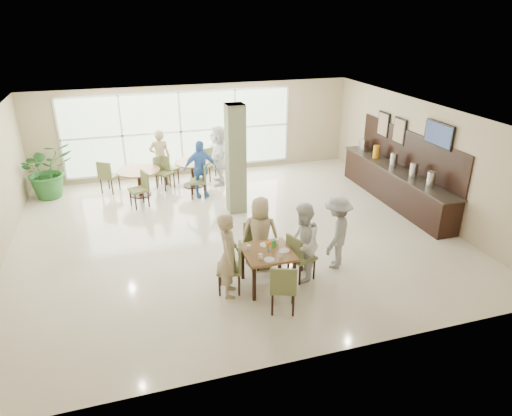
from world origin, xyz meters
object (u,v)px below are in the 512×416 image
object	(u,v)px
teen_far	(260,233)
adult_standing	(160,158)
main_table	(268,256)
round_table_right	(192,168)
adult_a	(200,169)
adult_b	(219,155)
teen_standing	(337,232)
buffet_counter	(396,183)
teen_left	(229,255)
teen_right	(303,243)
potted_plant	(47,170)
round_table_left	(139,175)

from	to	relation	value
teen_far	adult_standing	xyz separation A→B (m)	(-1.39, 5.43, 0.08)
main_table	round_table_right	bearing A→B (deg)	94.26
adult_a	adult_b	bearing A→B (deg)	45.25
main_table	teen_standing	distance (m)	1.60
main_table	adult_b	distance (m)	5.80
buffet_counter	adult_a	distance (m)	5.38
adult_a	teen_left	bearing A→B (deg)	-99.96
teen_right	adult_a	world-z (taller)	adult_a
main_table	teen_standing	bearing A→B (deg)	11.09
buffet_counter	teen_left	distance (m)	6.17
buffet_counter	potted_plant	world-z (taller)	buffet_counter
teen_far	teen_standing	bearing A→B (deg)	-172.67
main_table	adult_standing	world-z (taller)	adult_standing
adult_b	adult_standing	distance (m)	1.73
round_table_right	adult_a	bearing A→B (deg)	-85.11
adult_b	adult_standing	size ratio (longest dim) A/B	1.05
adult_b	potted_plant	bearing A→B (deg)	-82.63
main_table	adult_a	xyz separation A→B (m)	(-0.36, 4.90, 0.15)
round_table_right	teen_left	world-z (taller)	teen_left
potted_plant	adult_standing	distance (m)	3.11
main_table	adult_b	bearing A→B (deg)	86.31
adult_standing	potted_plant	bearing A→B (deg)	2.19
adult_a	round_table_left	bearing A→B (deg)	155.39
adult_b	adult_standing	world-z (taller)	adult_b
round_table_right	teen_standing	distance (m)	5.83
main_table	potted_plant	world-z (taller)	potted_plant
buffet_counter	teen_far	bearing A→B (deg)	-154.14
teen_far	round_table_left	bearing A→B (deg)	-43.66
teen_left	adult_standing	distance (m)	6.22
main_table	round_table_right	size ratio (longest dim) A/B	0.89
round_table_left	buffet_counter	distance (m)	7.12
teen_far	teen_standing	size ratio (longest dim) A/B	0.99
teen_left	adult_b	bearing A→B (deg)	1.50
main_table	teen_left	size ratio (longest dim) A/B	0.56
teen_left	adult_standing	xyz separation A→B (m)	(-0.55, 6.20, 0.03)
teen_right	round_table_left	bearing A→B (deg)	-130.44
round_table_left	adult_standing	bearing A→B (deg)	44.13
buffet_counter	teen_far	world-z (taller)	buffet_counter
round_table_left	teen_right	xyz separation A→B (m)	(2.72, -5.43, 0.20)
potted_plant	teen_left	size ratio (longest dim) A/B	0.96
teen_left	teen_standing	size ratio (longest dim) A/B	1.05
potted_plant	teen_right	distance (m)	7.96
teen_standing	adult_b	distance (m)	5.61
teen_left	round_table_left	bearing A→B (deg)	25.18
teen_far	adult_a	distance (m)	4.21
round_table_right	buffet_counter	xyz separation A→B (m)	(5.07, -2.85, -0.01)
teen_standing	teen_left	bearing A→B (deg)	-40.71
buffet_counter	teen_right	distance (m)	4.87
potted_plant	teen_far	distance (m)	7.04
buffet_counter	adult_b	distance (m)	5.15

